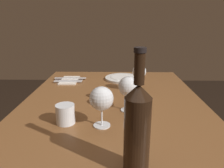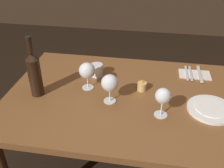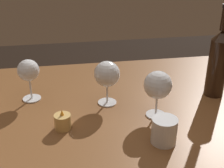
# 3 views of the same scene
# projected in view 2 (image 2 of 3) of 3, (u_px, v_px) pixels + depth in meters

# --- Properties ---
(dining_table) EXTENTS (1.30, 0.90, 0.74)m
(dining_table) POSITION_uv_depth(u_px,v_px,m) (124.00, 108.00, 1.46)
(dining_table) COLOR brown
(dining_table) RESTS_ON ground
(wine_glass_left) EXTENTS (0.09, 0.09, 0.16)m
(wine_glass_left) POSITION_uv_depth(u_px,v_px,m) (110.00, 83.00, 1.31)
(wine_glass_left) COLOR white
(wine_glass_left) RESTS_ON dining_table
(wine_glass_right) EXTENTS (0.08, 0.08, 0.15)m
(wine_glass_right) POSITION_uv_depth(u_px,v_px,m) (163.00, 97.00, 1.21)
(wine_glass_right) COLOR white
(wine_glass_right) RESTS_ON dining_table
(wine_glass_centre) EXTENTS (0.09, 0.09, 0.16)m
(wine_glass_centre) POSITION_uv_depth(u_px,v_px,m) (87.00, 71.00, 1.42)
(wine_glass_centre) COLOR white
(wine_glass_centre) RESTS_ON dining_table
(wine_bottle) EXTENTS (0.07, 0.07, 0.34)m
(wine_bottle) POSITION_uv_depth(u_px,v_px,m) (35.00, 73.00, 1.36)
(wine_bottle) COLOR black
(wine_bottle) RESTS_ON dining_table
(water_tumbler) EXTENTS (0.07, 0.07, 0.08)m
(water_tumbler) POSITION_uv_depth(u_px,v_px,m) (97.00, 70.00, 1.58)
(water_tumbler) COLOR white
(water_tumbler) RESTS_ON dining_table
(votive_candle) EXTENTS (0.05, 0.05, 0.07)m
(votive_candle) POSITION_uv_depth(u_px,v_px,m) (142.00, 87.00, 1.45)
(votive_candle) COLOR #DBB266
(votive_candle) RESTS_ON dining_table
(dinner_plate) EXTENTS (0.24, 0.24, 0.02)m
(dinner_plate) POSITION_uv_depth(u_px,v_px,m) (211.00, 109.00, 1.30)
(dinner_plate) COLOR white
(dinner_plate) RESTS_ON dining_table
(folded_napkin) EXTENTS (0.19, 0.11, 0.01)m
(folded_napkin) POSITION_uv_depth(u_px,v_px,m) (195.00, 74.00, 1.60)
(folded_napkin) COLOR silver
(folded_napkin) RESTS_ON dining_table
(fork_inner) EXTENTS (0.02, 0.18, 0.00)m
(fork_inner) POSITION_uv_depth(u_px,v_px,m) (191.00, 73.00, 1.60)
(fork_inner) COLOR silver
(fork_inner) RESTS_ON folded_napkin
(fork_outer) EXTENTS (0.02, 0.18, 0.00)m
(fork_outer) POSITION_uv_depth(u_px,v_px,m) (187.00, 73.00, 1.60)
(fork_outer) COLOR silver
(fork_outer) RESTS_ON folded_napkin
(table_knife) EXTENTS (0.02, 0.21, 0.00)m
(table_knife) POSITION_uv_depth(u_px,v_px,m) (200.00, 74.00, 1.59)
(table_knife) COLOR silver
(table_knife) RESTS_ON folded_napkin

